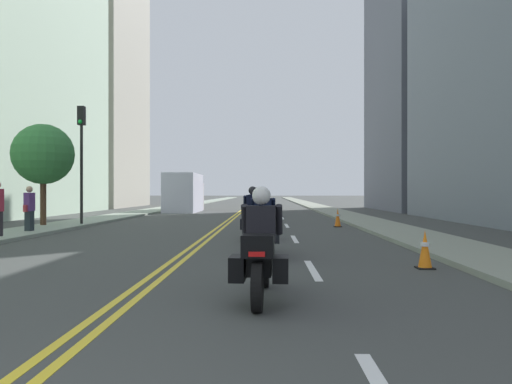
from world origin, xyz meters
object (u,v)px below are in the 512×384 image
at_px(motorcycle_5, 261,206).
at_px(traffic_cone_0, 338,218).
at_px(motorcycle_4, 259,209).
at_px(traffic_light_near, 81,144).
at_px(motorcycle_1, 263,228).
at_px(pedestrian_1, 29,209).
at_px(street_tree_0, 43,154).
at_px(motorcycle_6, 261,204).
at_px(parked_truck, 185,195).
at_px(motorcycle_2, 253,218).
at_px(motorcycle_0, 261,254).
at_px(motorcycle_7, 261,203).
at_px(traffic_cone_1, 425,249).
at_px(motorcycle_3, 255,212).

height_order(motorcycle_5, traffic_cone_0, motorcycle_5).
relative_size(motorcycle_4, traffic_light_near, 0.45).
height_order(motorcycle_1, pedestrian_1, pedestrian_1).
distance_m(motorcycle_4, street_tree_0, 9.63).
xyz_separation_m(motorcycle_6, parked_truck, (-5.75, 5.11, 0.60)).
distance_m(motorcycle_2, motorcycle_4, 7.58).
xyz_separation_m(motorcycle_1, pedestrian_1, (-8.21, 5.53, 0.22)).
height_order(motorcycle_0, parked_truck, parked_truck).
bearing_deg(motorcycle_7, traffic_cone_0, -79.76).
xyz_separation_m(motorcycle_2, motorcycle_5, (0.10, 12.10, -0.00)).
bearing_deg(motorcycle_2, traffic_cone_1, -60.16).
distance_m(motorcycle_5, street_tree_0, 11.82).
relative_size(motorcycle_4, traffic_cone_0, 2.95).
distance_m(street_tree_0, parked_truck, 16.70).
relative_size(motorcycle_6, pedestrian_1, 1.33).
distance_m(traffic_cone_0, traffic_light_near, 11.34).
distance_m(traffic_cone_0, traffic_cone_1, 11.12).
bearing_deg(traffic_cone_0, motorcycle_5, 116.54).
xyz_separation_m(motorcycle_2, traffic_light_near, (-7.47, 5.40, 2.83)).
relative_size(motorcycle_2, motorcycle_5, 0.92).
bearing_deg(motorcycle_2, traffic_cone_0, 55.88).
relative_size(street_tree_0, parked_truck, 0.66).
bearing_deg(traffic_cone_1, parked_truck, 108.98).
xyz_separation_m(motorcycle_1, motorcycle_3, (-0.37, 8.13, 0.01)).
height_order(motorcycle_3, street_tree_0, street_tree_0).
xyz_separation_m(traffic_cone_0, traffic_cone_1, (0.06, -11.12, -0.02)).
relative_size(traffic_cone_0, traffic_cone_1, 1.05).
relative_size(motorcycle_1, street_tree_0, 0.52).
distance_m(motorcycle_2, traffic_light_near, 9.64).
xyz_separation_m(motorcycle_3, traffic_cone_0, (3.46, 1.18, -0.27)).
xyz_separation_m(motorcycle_4, parked_truck, (-5.77, 13.38, 0.62)).
bearing_deg(street_tree_0, motorcycle_3, -2.62).
height_order(motorcycle_4, parked_truck, parked_truck).
xyz_separation_m(motorcycle_0, pedestrian_1, (-8.22, 10.14, 0.23)).
bearing_deg(parked_truck, motorcycle_0, -78.43).
height_order(motorcycle_1, traffic_cone_0, motorcycle_1).
bearing_deg(motorcycle_5, street_tree_0, -139.40).
bearing_deg(motorcycle_5, pedestrian_1, -126.75).
distance_m(motorcycle_2, parked_truck, 21.71).
bearing_deg(motorcycle_7, motorcycle_0, -92.50).
relative_size(traffic_cone_0, street_tree_0, 0.18).
height_order(motorcycle_2, street_tree_0, street_tree_0).
bearing_deg(motorcycle_4, motorcycle_1, -89.91).
distance_m(motorcycle_1, motorcycle_5, 15.99).
bearing_deg(motorcycle_0, traffic_light_near, 122.42).
height_order(street_tree_0, parked_truck, street_tree_0).
height_order(motorcycle_5, street_tree_0, street_tree_0).
relative_size(motorcycle_0, motorcycle_5, 0.96).
distance_m(motorcycle_0, pedestrian_1, 13.05).
xyz_separation_m(motorcycle_6, traffic_cone_0, (3.35, -10.42, -0.28)).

